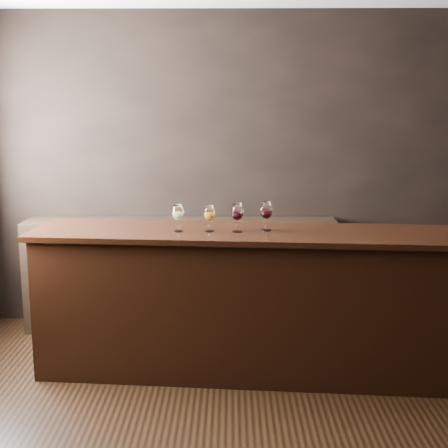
{
  "coord_description": "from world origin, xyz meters",
  "views": [
    {
      "loc": [
        -0.24,
        -3.34,
        2.0
      ],
      "look_at": [
        -0.28,
        1.1,
        1.14
      ],
      "focal_mm": 50.0,
      "sensor_mm": 36.0,
      "label": 1
    }
  ],
  "objects_px": {
    "bar_counter": "(242,305)",
    "glass_amber": "(209,214)",
    "back_bar_shelf": "(181,275)",
    "glass_white": "(178,213)",
    "glass_red_a": "(237,212)",
    "glass_red_b": "(266,211)"
  },
  "relations": [
    {
      "from": "bar_counter",
      "to": "glass_amber",
      "type": "height_order",
      "value": "glass_amber"
    },
    {
      "from": "back_bar_shelf",
      "to": "glass_white",
      "type": "height_order",
      "value": "glass_white"
    },
    {
      "from": "bar_counter",
      "to": "glass_red_a",
      "type": "bearing_deg",
      "value": -132.53
    },
    {
      "from": "back_bar_shelf",
      "to": "glass_white",
      "type": "relative_size",
      "value": 13.79
    },
    {
      "from": "bar_counter",
      "to": "glass_amber",
      "type": "distance_m",
      "value": 0.73
    },
    {
      "from": "back_bar_shelf",
      "to": "glass_red_a",
      "type": "relative_size",
      "value": 13.05
    },
    {
      "from": "bar_counter",
      "to": "back_bar_shelf",
      "type": "distance_m",
      "value": 1.07
    },
    {
      "from": "back_bar_shelf",
      "to": "glass_white",
      "type": "xyz_separation_m",
      "value": [
        0.06,
        -0.95,
        0.73
      ]
    },
    {
      "from": "glass_white",
      "to": "glass_red_a",
      "type": "xyz_separation_m",
      "value": [
        0.43,
        -0.01,
        0.01
      ]
    },
    {
      "from": "glass_white",
      "to": "glass_red_a",
      "type": "height_order",
      "value": "glass_red_a"
    },
    {
      "from": "glass_red_b",
      "to": "glass_white",
      "type": "bearing_deg",
      "value": -176.33
    },
    {
      "from": "bar_counter",
      "to": "glass_red_b",
      "type": "relative_size",
      "value": 14.11
    },
    {
      "from": "back_bar_shelf",
      "to": "glass_red_b",
      "type": "relative_size",
      "value": 12.92
    },
    {
      "from": "back_bar_shelf",
      "to": "glass_white",
      "type": "distance_m",
      "value": 1.2
    },
    {
      "from": "back_bar_shelf",
      "to": "glass_white",
      "type": "bearing_deg",
      "value": -86.45
    },
    {
      "from": "bar_counter",
      "to": "back_bar_shelf",
      "type": "xyz_separation_m",
      "value": [
        -0.52,
        0.93,
        -0.03
      ]
    },
    {
      "from": "glass_white",
      "to": "glass_red_a",
      "type": "distance_m",
      "value": 0.43
    },
    {
      "from": "back_bar_shelf",
      "to": "glass_red_a",
      "type": "distance_m",
      "value": 1.31
    },
    {
      "from": "glass_white",
      "to": "glass_red_a",
      "type": "bearing_deg",
      "value": -1.63
    },
    {
      "from": "glass_white",
      "to": "glass_amber",
      "type": "bearing_deg",
      "value": 2.02
    },
    {
      "from": "back_bar_shelf",
      "to": "glass_red_a",
      "type": "bearing_deg",
      "value": -63.22
    },
    {
      "from": "bar_counter",
      "to": "glass_red_b",
      "type": "bearing_deg",
      "value": 10.94
    }
  ]
}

